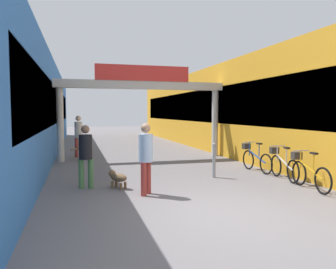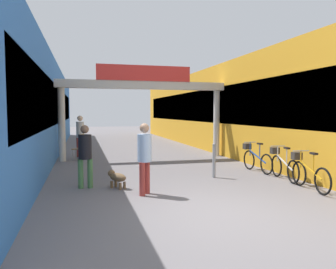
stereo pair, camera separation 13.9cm
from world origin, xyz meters
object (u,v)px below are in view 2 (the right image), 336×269
object	(u,v)px
dog_on_leash	(117,177)
bicycle_silver_second	(283,165)
pedestrian_with_dog	(145,154)
bollard_post_metal	(214,160)
pedestrian_companion	(85,152)
bicycle_orange_nearest	(308,172)
cafe_chair_wood_nearer	(80,147)
pedestrian_carrying_crate	(80,133)
bicycle_blue_third	(256,158)

from	to	relation	value
dog_on_leash	bicycle_silver_second	bearing A→B (deg)	-1.53
pedestrian_with_dog	bollard_post_metal	distance (m)	2.88
pedestrian_companion	bicycle_orange_nearest	xyz separation A→B (m)	(5.55, -1.58, -0.51)
pedestrian_with_dog	cafe_chair_wood_nearer	world-z (taller)	pedestrian_with_dog
pedestrian_carrying_crate	bicycle_blue_third	bearing A→B (deg)	-42.67
bicycle_orange_nearest	bicycle_blue_third	world-z (taller)	same
pedestrian_with_dog	pedestrian_companion	size ratio (longest dim) A/B	1.04
bicycle_orange_nearest	cafe_chair_wood_nearer	distance (m)	8.86
dog_on_leash	bicycle_orange_nearest	size ratio (longest dim) A/B	0.37
pedestrian_with_dog	bicycle_orange_nearest	xyz separation A→B (m)	(4.17, -0.51, -0.55)
pedestrian_with_dog	pedestrian_carrying_crate	xyz separation A→B (m)	(-1.52, 7.36, 0.07)
bicycle_silver_second	bicycle_blue_third	size ratio (longest dim) A/B	1.00
pedestrian_with_dog	dog_on_leash	bearing A→B (deg)	123.65
bicycle_blue_third	bollard_post_metal	bearing A→B (deg)	-160.70
dog_on_leash	bicycle_blue_third	size ratio (longest dim) A/B	0.37
bicycle_orange_nearest	bicycle_silver_second	bearing A→B (deg)	84.90
bicycle_orange_nearest	bicycle_silver_second	distance (m)	1.26
cafe_chair_wood_nearer	bicycle_silver_second	bearing A→B (deg)	-43.37
pedestrian_companion	bollard_post_metal	size ratio (longest dim) A/B	1.56
bicycle_silver_second	bicycle_orange_nearest	bearing A→B (deg)	-95.10
pedestrian_with_dog	bicycle_orange_nearest	distance (m)	4.24
pedestrian_carrying_crate	bollard_post_metal	distance (m)	7.08
pedestrian_companion	bicycle_silver_second	world-z (taller)	pedestrian_companion
pedestrian_with_dog	cafe_chair_wood_nearer	xyz separation A→B (m)	(-1.54, 6.25, -0.45)
bicycle_orange_nearest	cafe_chair_wood_nearer	size ratio (longest dim) A/B	1.90
pedestrian_companion	pedestrian_carrying_crate	xyz separation A→B (m)	(-0.15, 6.29, 0.12)
pedestrian_with_dog	dog_on_leash	distance (m)	1.27
pedestrian_carrying_crate	dog_on_leash	size ratio (longest dim) A/B	2.92
pedestrian_with_dog	bicycle_blue_third	xyz separation A→B (m)	(4.17, 2.11, -0.55)
dog_on_leash	cafe_chair_wood_nearer	bearing A→B (deg)	100.14
pedestrian_with_dog	pedestrian_carrying_crate	bearing A→B (deg)	101.69
pedestrian_with_dog	bicycle_silver_second	distance (m)	4.39
pedestrian_carrying_crate	bicycle_orange_nearest	xyz separation A→B (m)	(5.70, -7.87, -0.63)
bicycle_orange_nearest	cafe_chair_wood_nearer	bearing A→B (deg)	130.21
pedestrian_carrying_crate	bicycle_orange_nearest	size ratio (longest dim) A/B	1.09
dog_on_leash	bicycle_orange_nearest	bearing A→B (deg)	-16.25
pedestrian_with_dog	pedestrian_companion	bearing A→B (deg)	142.00
bicycle_blue_third	bollard_post_metal	world-z (taller)	bollard_post_metal
pedestrian_carrying_crate	bicycle_orange_nearest	world-z (taller)	pedestrian_carrying_crate
bicycle_orange_nearest	bicycle_blue_third	xyz separation A→B (m)	(-0.00, 2.62, 0.00)
pedestrian_companion	cafe_chair_wood_nearer	world-z (taller)	pedestrian_companion
pedestrian_with_dog	bicycle_silver_second	xyz separation A→B (m)	(4.29, 0.75, -0.55)
bicycle_silver_second	bollard_post_metal	xyz separation A→B (m)	(-1.87, 0.75, 0.10)
dog_on_leash	bicycle_orange_nearest	distance (m)	4.96
bicycle_blue_third	cafe_chair_wood_nearer	world-z (taller)	bicycle_blue_third
pedestrian_companion	dog_on_leash	bearing A→B (deg)	-13.98
pedestrian_with_dog	bicycle_silver_second	world-z (taller)	pedestrian_with_dog
dog_on_leash	pedestrian_carrying_crate	bearing A→B (deg)	98.24
pedestrian_with_dog	bollard_post_metal	size ratio (longest dim) A/B	1.62
pedestrian_carrying_crate	cafe_chair_wood_nearer	distance (m)	1.23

